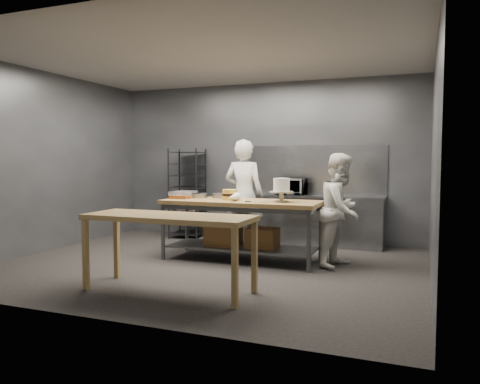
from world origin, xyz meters
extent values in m
plane|color=black|center=(0.00, 0.00, 0.00)|extent=(6.00, 6.00, 0.00)
cube|color=#4C4F54|center=(0.00, 2.50, 1.50)|extent=(6.00, 0.04, 3.00)
cube|color=olive|center=(0.32, 0.47, 0.89)|extent=(2.40, 0.90, 0.06)
cube|color=#47494C|center=(0.32, 0.47, 0.20)|extent=(2.25, 0.75, 0.03)
cylinder|color=#47494C|center=(-0.82, 0.08, 0.43)|extent=(0.06, 0.06, 0.86)
cylinder|color=#47494C|center=(-0.82, 0.86, 0.43)|extent=(0.06, 0.06, 0.86)
cylinder|color=#47494C|center=(1.46, 0.08, 0.43)|extent=(0.06, 0.06, 0.86)
cylinder|color=#47494C|center=(1.46, 0.86, 0.43)|extent=(0.06, 0.06, 0.86)
cube|color=brown|center=(0.03, 0.45, 0.39)|extent=(0.50, 0.40, 0.35)
cube|color=brown|center=(0.65, 0.50, 0.36)|extent=(0.45, 0.38, 0.30)
cube|color=olive|center=(0.15, -1.41, 0.87)|extent=(2.00, 0.70, 0.06)
cube|color=olive|center=(-0.80, -1.71, 0.42)|extent=(0.06, 0.06, 0.84)
cube|color=olive|center=(-0.80, -1.11, 0.42)|extent=(0.06, 0.06, 0.84)
cube|color=olive|center=(1.10, -1.71, 0.42)|extent=(0.06, 0.06, 0.84)
cube|color=olive|center=(1.10, -1.11, 0.42)|extent=(0.06, 0.06, 0.84)
cube|color=slate|center=(1.00, 2.18, 0.88)|extent=(2.60, 0.60, 0.04)
cube|color=slate|center=(1.00, 2.18, 0.43)|extent=(2.56, 0.56, 0.86)
cube|color=slate|center=(1.00, 2.48, 1.35)|extent=(2.60, 0.02, 0.90)
cube|color=black|center=(-1.46, 2.10, 0.88)|extent=(0.69, 0.73, 1.75)
cube|color=silver|center=(-1.46, 2.10, 0.54)|extent=(0.41, 0.29, 0.45)
imported|color=silver|center=(0.09, 1.20, 0.94)|extent=(0.70, 0.47, 1.87)
imported|color=white|center=(1.80, 0.64, 0.82)|extent=(0.80, 0.92, 1.63)
imported|color=black|center=(0.63, 2.18, 1.05)|extent=(0.54, 0.37, 0.30)
cylinder|color=#ACA389|center=(0.97, 0.42, 0.93)|extent=(0.20, 0.20, 0.02)
cylinder|color=#ACA389|center=(0.97, 0.42, 1.00)|extent=(0.06, 0.06, 0.12)
cylinder|color=#ACA389|center=(0.97, 0.42, 1.07)|extent=(0.34, 0.34, 0.02)
cylinder|color=white|center=(0.97, 0.42, 1.17)|extent=(0.24, 0.24, 0.19)
cylinder|color=gold|center=(0.13, 0.48, 0.95)|extent=(0.23, 0.23, 0.06)
cylinder|color=black|center=(0.13, 0.48, 1.00)|extent=(0.23, 0.23, 0.04)
cylinder|color=gold|center=(0.13, 0.48, 1.05)|extent=(0.23, 0.23, 0.06)
cylinder|color=gray|center=(-0.49, 0.65, 0.96)|extent=(0.29, 0.29, 0.07)
cylinder|color=gray|center=(-0.14, 0.76, 0.96)|extent=(0.29, 0.29, 0.07)
cylinder|color=gray|center=(-0.61, 0.64, 0.96)|extent=(0.30, 0.30, 0.07)
cone|color=white|center=(0.27, 0.26, 0.98)|extent=(0.14, 0.39, 0.12)
cube|color=slate|center=(0.70, 0.23, 0.92)|extent=(0.28, 0.02, 0.00)
cube|color=black|center=(0.52, 0.23, 0.93)|extent=(0.09, 0.02, 0.02)
cube|color=brown|center=(-0.70, 0.41, 0.95)|extent=(0.30, 0.20, 0.05)
cube|color=silver|center=(-0.70, 0.41, 1.00)|extent=(0.31, 0.21, 0.06)
cube|color=brown|center=(-0.70, 0.64, 0.95)|extent=(0.30, 0.20, 0.05)
cube|color=silver|center=(-0.70, 0.64, 1.00)|extent=(0.31, 0.21, 0.06)
camera|label=1|loc=(2.89, -6.11, 1.54)|focal=35.00mm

